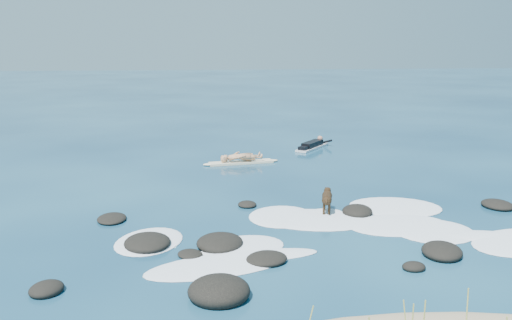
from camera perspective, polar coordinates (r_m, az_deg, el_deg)
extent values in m
plane|color=#0A2642|center=(16.85, 7.35, -5.71)|extent=(160.00, 160.00, 0.00)
cylinder|color=#939A4A|center=(10.33, 20.31, -14.56)|extent=(0.07, 0.15, 0.99)
ellipsoid|color=black|center=(14.47, -3.65, -8.26)|extent=(1.44, 1.53, 0.38)
ellipsoid|color=black|center=(12.75, -20.23, -12.03)|extent=(0.90, 0.97, 0.29)
ellipsoid|color=black|center=(16.94, -14.23, -5.70)|extent=(0.86, 1.10, 0.21)
ellipsoid|color=black|center=(17.23, 10.09, -5.07)|extent=(1.17, 1.23, 0.37)
ellipsoid|color=black|center=(14.72, -10.81, -8.12)|extent=(1.33, 1.49, 0.36)
ellipsoid|color=black|center=(13.58, 15.50, -10.27)|extent=(0.58, 0.52, 0.23)
ellipsoid|color=black|center=(19.18, 23.00, -4.16)|extent=(1.07, 1.22, 0.29)
ellipsoid|color=black|center=(17.78, -0.89, -4.48)|extent=(0.61, 0.68, 0.21)
ellipsoid|color=black|center=(13.95, -6.62, -9.34)|extent=(0.82, 0.85, 0.16)
ellipsoid|color=black|center=(14.60, 18.10, -8.68)|extent=(1.27, 1.41, 0.37)
ellipsoid|color=black|center=(11.78, -3.72, -12.94)|extent=(1.59, 1.59, 0.56)
ellipsoid|color=black|center=(13.53, 1.09, -9.85)|extent=(1.27, 1.21, 0.27)
ellipsoid|color=white|center=(16.78, 2.60, -5.66)|extent=(2.49, 2.66, 0.12)
ellipsoid|color=white|center=(16.14, 19.90, -7.12)|extent=(3.08, 1.01, 0.12)
ellipsoid|color=white|center=(16.27, 17.31, -6.79)|extent=(2.44, 2.36, 0.12)
ellipsoid|color=white|center=(13.83, -0.20, -9.60)|extent=(3.26, 1.17, 0.12)
ellipsoid|color=white|center=(14.39, -1.33, -8.72)|extent=(2.64, 2.35, 0.12)
ellipsoid|color=white|center=(16.57, 5.98, -5.95)|extent=(3.54, 2.66, 0.12)
ellipsoid|color=white|center=(15.04, -10.65, -8.00)|extent=(2.26, 2.59, 0.12)
ellipsoid|color=white|center=(13.34, -3.68, -10.47)|extent=(3.81, 2.37, 0.12)
ellipsoid|color=white|center=(18.21, 13.75, -4.57)|extent=(3.24, 2.73, 0.12)
ellipsoid|color=white|center=(16.52, 14.01, -6.31)|extent=(3.07, 2.23, 0.12)
ellipsoid|color=white|center=(17.20, 6.99, -5.30)|extent=(1.10, 0.90, 0.12)
cube|color=beige|center=(23.77, -1.51, -0.24)|extent=(2.74, 1.04, 0.09)
ellipsoid|color=beige|center=(24.13, 1.57, -0.05)|extent=(0.58, 0.40, 0.10)
ellipsoid|color=beige|center=(23.47, -4.68, -0.44)|extent=(0.58, 0.40, 0.10)
imported|color=tan|center=(23.59, -1.52, 1.94)|extent=(0.53, 0.70, 1.74)
cube|color=silver|center=(27.12, 5.64, 1.26)|extent=(1.92, 2.31, 0.09)
ellipsoid|color=silver|center=(28.22, 6.72, 1.66)|extent=(0.56, 0.61, 0.09)
cube|color=black|center=(27.09, 5.65, 1.61)|extent=(1.26, 1.48, 0.25)
sphere|color=#AD725B|center=(27.85, 6.43, 2.16)|extent=(0.36, 0.36, 0.26)
cylinder|color=black|center=(28.15, 5.98, 1.98)|extent=(0.62, 0.24, 0.28)
cylinder|color=black|center=(27.90, 7.15, 1.86)|extent=(0.40, 0.58, 0.28)
cube|color=black|center=(26.36, 4.86, 1.23)|extent=(0.67, 0.72, 0.16)
cylinder|color=black|center=(16.96, 7.11, -3.80)|extent=(0.42, 0.65, 0.29)
sphere|color=black|center=(17.22, 7.13, -3.55)|extent=(0.37, 0.37, 0.30)
sphere|color=black|center=(16.71, 7.09, -4.05)|extent=(0.33, 0.33, 0.27)
sphere|color=black|center=(17.36, 7.15, -3.07)|extent=(0.26, 0.26, 0.22)
cone|color=black|center=(17.49, 7.16, -3.01)|extent=(0.14, 0.16, 0.11)
cone|color=black|center=(17.33, 6.97, -2.80)|extent=(0.11, 0.09, 0.11)
cone|color=black|center=(17.33, 7.34, -2.81)|extent=(0.11, 0.09, 0.11)
cylinder|color=black|center=(17.25, 6.84, -4.60)|extent=(0.09, 0.09, 0.39)
cylinder|color=black|center=(17.25, 7.35, -4.61)|extent=(0.09, 0.09, 0.39)
cylinder|color=black|center=(16.85, 6.80, -4.99)|extent=(0.09, 0.09, 0.39)
cylinder|color=black|center=(16.85, 7.33, -5.01)|extent=(0.09, 0.09, 0.39)
cylinder|color=black|center=(16.56, 7.08, -4.00)|extent=(0.12, 0.29, 0.17)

